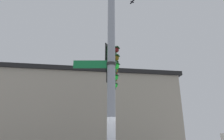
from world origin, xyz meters
name	(u,v)px	position (x,y,z in m)	size (l,w,h in m)	color
signal_pole	(111,91)	(0.00, 0.00, 3.17)	(0.22, 0.22, 6.34)	gray
mast_arm	(112,48)	(-2.73, -0.97, 5.80)	(0.17, 0.17, 5.80)	gray
traffic_light_nearest_pole	(112,58)	(-2.13, -0.74, 5.02)	(0.54, 0.49, 1.31)	black
traffic_light_mid_inner	(112,71)	(-3.55, -1.25, 5.02)	(0.54, 0.49, 1.31)	black
traffic_light_mid_outer	(113,80)	(-4.98, -1.75, 5.02)	(0.54, 0.49, 1.31)	black
street_name_sign	(100,64)	(0.11, -0.30, 3.92)	(0.49, 1.11, 0.22)	#147238
bird_flying	(132,2)	(-4.67, -0.42, 9.52)	(0.27, 0.34, 0.10)	black
storefront_building	(90,121)	(-10.37, -5.62, 3.34)	(13.19, 15.01, 6.66)	#A89E89
tree_by_storefront	(80,99)	(-10.54, -6.76, 5.28)	(3.01, 3.01, 6.85)	#4C3823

